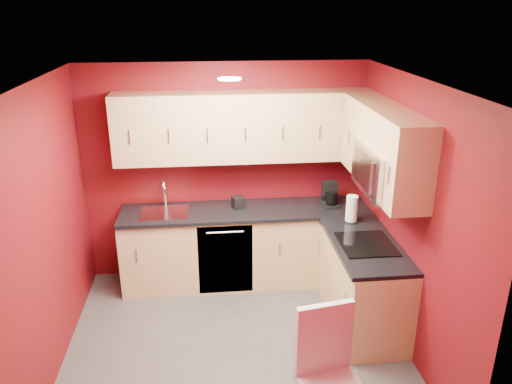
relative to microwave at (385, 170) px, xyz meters
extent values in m
plane|color=#4A4745|center=(-1.39, -0.20, -1.66)|extent=(3.20, 3.20, 0.00)
plane|color=white|center=(-1.39, -0.20, 0.84)|extent=(3.20, 3.20, 0.00)
plane|color=#600D09|center=(-1.39, 1.30, -0.41)|extent=(3.20, 0.00, 3.20)
plane|color=#600D09|center=(-1.39, -1.70, -0.41)|extent=(3.20, 0.00, 3.20)
plane|color=#600D09|center=(-2.99, -0.20, -0.41)|extent=(0.00, 3.00, 3.00)
plane|color=#600D09|center=(0.21, -0.20, -0.41)|extent=(0.00, 3.00, 3.00)
cube|color=#DFC37F|center=(-1.19, 1.00, -1.22)|extent=(2.80, 0.60, 0.87)
cube|color=#DFC37F|center=(-0.09, 0.05, -1.22)|extent=(0.60, 1.30, 0.87)
cube|color=black|center=(-1.19, 0.99, -0.77)|extent=(2.80, 0.63, 0.04)
cube|color=black|center=(-0.11, 0.04, -0.77)|extent=(0.63, 1.27, 0.04)
cube|color=tan|center=(-1.19, 1.13, 0.17)|extent=(2.80, 0.35, 0.75)
cube|color=tan|center=(0.03, 0.67, 0.17)|extent=(0.35, 0.57, 0.75)
cube|color=tan|center=(0.03, -0.49, 0.17)|extent=(0.35, 0.22, 0.75)
cube|color=tan|center=(0.03, 0.00, 0.38)|extent=(0.35, 0.76, 0.33)
cube|color=silver|center=(0.01, 0.00, 0.00)|extent=(0.40, 0.76, 0.42)
cube|color=black|center=(-0.18, 0.00, 0.00)|extent=(0.02, 0.62, 0.33)
cylinder|color=silver|center=(-0.20, -0.23, 0.00)|extent=(0.02, 0.02, 0.29)
cube|color=black|center=(-0.11, 0.00, -0.74)|extent=(0.50, 0.55, 0.01)
cube|color=silver|center=(-2.09, 0.98, -0.75)|extent=(0.52, 0.42, 0.02)
cylinder|color=silver|center=(-2.09, 1.18, -0.62)|extent=(0.02, 0.02, 0.26)
torus|color=silver|center=(-2.09, 1.11, -0.49)|extent=(0.02, 0.16, 0.16)
cylinder|color=silver|center=(-2.09, 1.04, -0.55)|extent=(0.02, 0.02, 0.12)
cube|color=black|center=(-1.44, 0.71, -1.22)|extent=(0.60, 0.02, 0.82)
cylinder|color=white|center=(-1.39, 0.10, 0.82)|extent=(0.20, 0.20, 0.01)
camera|label=1|loc=(-1.61, -4.16, 1.43)|focal=35.00mm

